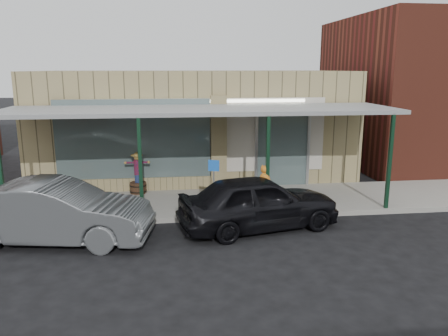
{
  "coord_description": "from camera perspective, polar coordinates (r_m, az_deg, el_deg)",
  "views": [
    {
      "loc": [
        -0.9,
        -9.85,
        4.29
      ],
      "look_at": [
        0.59,
        2.6,
        1.43
      ],
      "focal_mm": 35.0,
      "sensor_mm": 36.0,
      "label": 1
    }
  ],
  "objects": [
    {
      "name": "barrel_scarecrow",
      "position": [
        15.08,
        -11.2,
        -1.43
      ],
      "size": [
        0.86,
        0.56,
        1.43
      ],
      "rotation": [
        0.0,
        0.0,
        0.01
      ],
      "color": "#442E1B",
      "rests_on": "sidewalk"
    },
    {
      "name": "ground",
      "position": [
        10.78,
        -1.51,
        -10.6
      ],
      "size": [
        120.0,
        120.0,
        0.0
      ],
      "primitive_type": "plane",
      "color": "black",
      "rests_on": "ground"
    },
    {
      "name": "storefront",
      "position": [
        18.17,
        -3.97,
        5.88
      ],
      "size": [
        12.0,
        6.25,
        4.2
      ],
      "color": "#8D7E56",
      "rests_on": "ground"
    },
    {
      "name": "parked_sedan",
      "position": [
        11.94,
        4.58,
        -4.44
      ],
      "size": [
        4.66,
        2.68,
        1.59
      ],
      "rotation": [
        0.0,
        0.0,
        1.79
      ],
      "color": "black",
      "rests_on": "ground"
    },
    {
      "name": "awning",
      "position": [
        13.5,
        -3.01,
        7.4
      ],
      "size": [
        12.0,
        3.0,
        3.04
      ],
      "color": "slate",
      "rests_on": "ground"
    },
    {
      "name": "block_buildings_near",
      "position": [
        19.27,
        1.87,
        11.3
      ],
      "size": [
        61.0,
        8.0,
        8.0
      ],
      "color": "maroon",
      "rests_on": "ground"
    },
    {
      "name": "handicap_sign",
      "position": [
        12.7,
        -1.35,
        -1.43
      ],
      "size": [
        0.31,
        0.13,
        1.57
      ],
      "rotation": [
        0.0,
        0.0,
        -0.35
      ],
      "color": "gray",
      "rests_on": "sidewalk"
    },
    {
      "name": "sidewalk",
      "position": [
        14.12,
        -2.88,
        -4.52
      ],
      "size": [
        40.0,
        3.2,
        0.15
      ],
      "primitive_type": "cube",
      "color": "gray",
      "rests_on": "ground"
    },
    {
      "name": "car_grey",
      "position": [
        11.76,
        -21.15,
        -5.4
      ],
      "size": [
        4.95,
        2.41,
        1.56
      ],
      "primitive_type": "imported",
      "rotation": [
        0.0,
        0.0,
        1.41
      ],
      "color": "#53575A",
      "rests_on": "ground"
    },
    {
      "name": "barrel_pumpkin",
      "position": [
        14.54,
        -19.13,
        -3.26
      ],
      "size": [
        0.76,
        0.76,
        0.79
      ],
      "rotation": [
        0.0,
        0.0,
        -0.14
      ],
      "color": "#442E1B",
      "rests_on": "sidewalk"
    }
  ]
}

